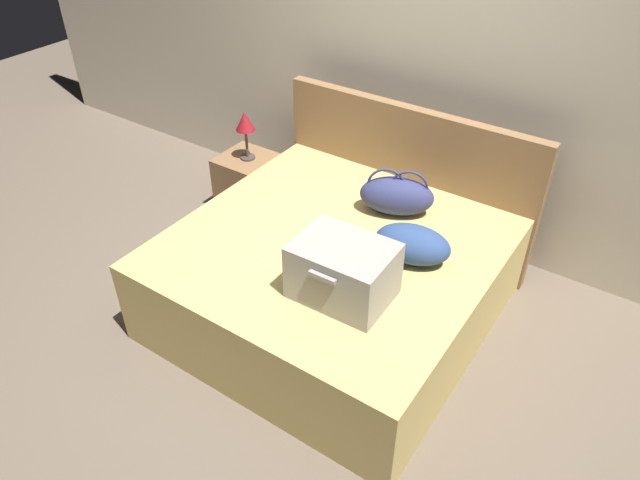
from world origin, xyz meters
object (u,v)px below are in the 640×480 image
at_px(duffel_bag, 397,195).
at_px(bed, 332,279).
at_px(hard_case_large, 343,270).
at_px(pillow_near_headboard, 412,244).
at_px(table_lamp, 245,124).
at_px(nightstand, 250,184).

bearing_deg(duffel_bag, bed, -107.28).
relative_size(hard_case_large, duffel_bag, 0.99).
bearing_deg(hard_case_large, pillow_near_headboard, 69.45).
bearing_deg(table_lamp, bed, -28.27).
bearing_deg(nightstand, pillow_near_headboard, -17.65).
height_order(nightstand, table_lamp, table_lamp).
relative_size(hard_case_large, table_lamp, 1.35).
bearing_deg(pillow_near_headboard, table_lamp, 162.35).
xyz_separation_m(hard_case_large, duffel_bag, (-0.14, 0.84, -0.04)).
distance_m(bed, hard_case_large, 0.64).
height_order(hard_case_large, duffel_bag, hard_case_large).
relative_size(pillow_near_headboard, nightstand, 0.93).
bearing_deg(table_lamp, nightstand, 0.00).
bearing_deg(pillow_near_headboard, duffel_bag, 129.02).
bearing_deg(table_lamp, pillow_near_headboard, -17.65).
height_order(bed, duffel_bag, duffel_bag).
bearing_deg(hard_case_large, table_lamp, 144.64).
relative_size(bed, nightstand, 3.93).
height_order(duffel_bag, nightstand, duffel_bag).
distance_m(duffel_bag, nightstand, 1.43).
bearing_deg(bed, nightstand, 151.73).
bearing_deg(duffel_bag, nightstand, 173.53).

